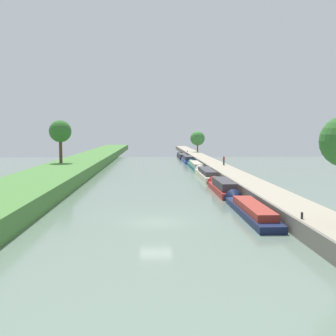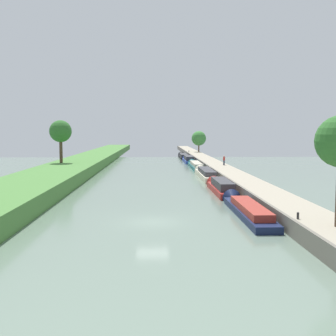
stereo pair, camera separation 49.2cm
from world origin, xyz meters
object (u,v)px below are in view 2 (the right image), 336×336
narrowboat_red (221,187)px  mooring_bollard_near (298,216)px  narrowboat_cream (205,174)px  narrowboat_black (183,156)px  mooring_bollard_far (189,151)px  person_walking (224,160)px  narrowboat_navy (246,209)px  narrowboat_teal (196,165)px  narrowboat_blue (188,159)px

narrowboat_red → mooring_bollard_near: (1.91, -20.23, 0.80)m
narrowboat_cream → narrowboat_black: bearing=90.2°
narrowboat_cream → mooring_bollard_near: bearing=-87.1°
narrowboat_red → mooring_bollard_far: mooring_bollard_far is taller
person_walking → mooring_bollard_near: (-2.43, -43.60, -0.65)m
narrowboat_navy → narrowboat_cream: bearing=90.1°
narrowboat_teal → narrowboat_blue: narrowboat_blue is taller
mooring_bollard_near → person_walking: bearing=86.8°
narrowboat_teal → mooring_bollard_far: mooring_bollard_far is taller
mooring_bollard_far → narrowboat_blue: bearing=-95.3°
narrowboat_blue → mooring_bollard_near: mooring_bollard_near is taller
narrowboat_black → narrowboat_navy: bearing=-89.8°
narrowboat_teal → mooring_bollard_near: size_ratio=35.08×
narrowboat_cream → mooring_bollard_far: size_ratio=33.65×
narrowboat_navy → mooring_bollard_near: size_ratio=30.85×
narrowboat_navy → person_walking: person_walking is taller
narrowboat_navy → mooring_bollard_near: bearing=-76.8°
person_walking → mooring_bollard_far: 43.82m
person_walking → mooring_bollard_far: size_ratio=3.69×
narrowboat_teal → narrowboat_blue: 14.81m
mooring_bollard_near → narrowboat_black: bearing=91.4°
narrowboat_cream → narrowboat_blue: bearing=90.2°
narrowboat_red → narrowboat_teal: size_ratio=0.74×
narrowboat_navy → mooring_bollard_near: mooring_bollard_near is taller
narrowboat_red → mooring_bollard_far: size_ratio=26.00×
person_walking → mooring_bollard_near: bearing=-93.2°
narrowboat_cream → narrowboat_black: (-0.18, 46.22, -0.12)m
narrowboat_cream → mooring_bollard_near: (1.82, -35.30, 0.83)m
narrowboat_navy → narrowboat_blue: 58.80m
mooring_bollard_far → narrowboat_cream: bearing=-92.0°
narrowboat_blue → mooring_bollard_far: bearing=84.7°
mooring_bollard_far → narrowboat_navy: bearing=-91.3°
narrowboat_navy → narrowboat_teal: 44.00m
narrowboat_red → mooring_bollard_far: 67.15m
narrowboat_cream → mooring_bollard_far: bearing=88.0°
narrowboat_red → mooring_bollard_near: mooring_bollard_near is taller
narrowboat_cream → mooring_bollard_far: (1.82, 52.05, 0.83)m
mooring_bollard_near → narrowboat_blue: bearing=91.7°
narrowboat_blue → person_walking: (4.36, -22.78, 1.46)m
narrowboat_red → narrowboat_black: size_ratio=0.81×
narrowboat_red → person_walking: size_ratio=7.05×
narrowboat_blue → narrowboat_black: 15.15m
person_walking → mooring_bollard_near: person_walking is taller
narrowboat_cream → mooring_bollard_near: mooring_bollard_near is taller
narrowboat_navy → mooring_bollard_near: (1.78, -7.57, 0.96)m
narrowboat_black → mooring_bollard_far: (2.00, 5.82, 0.95)m
narrowboat_red → mooring_bollard_near: 20.33m
narrowboat_navy → narrowboat_teal: bearing=89.9°
mooring_bollard_near → narrowboat_red: bearing=95.4°
narrowboat_cream → narrowboat_teal: bearing=89.6°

